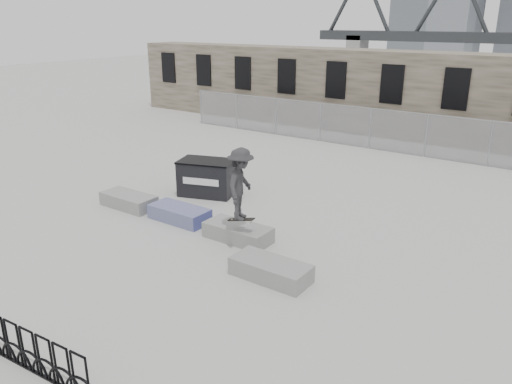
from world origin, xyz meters
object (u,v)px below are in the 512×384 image
planter_far_left (129,200)px  dumpster (207,177)px  skateboarder (241,184)px  planter_offset (271,269)px  planter_center_right (238,232)px  planter_center_left (179,213)px  bike_rack (29,351)px

planter_far_left → dumpster: size_ratio=0.89×
skateboarder → planter_offset: bearing=-140.8°
planter_offset → dumpster: bearing=144.2°
planter_far_left → planter_center_right: bearing=0.2°
dumpster → planter_center_left: bearing=-88.3°
bike_rack → skateboarder: bearing=90.6°
bike_rack → skateboarder: (-0.07, 6.48, 1.41)m
planter_center_left → dumpster: bearing=110.5°
planter_center_left → skateboarder: 3.20m
planter_center_right → skateboarder: size_ratio=0.94×
planter_center_left → planter_center_right: bearing=-2.1°
planter_center_left → planter_far_left: bearing=-177.3°
dumpster → skateboarder: skateboarder is taller
dumpster → bike_rack: dumpster is taller
bike_rack → planter_center_right: bearing=93.5°
planter_offset → bike_rack: bearing=-106.8°
planter_far_left → bike_rack: (5.08, -6.75, 0.19)m
planter_offset → bike_rack: 5.66m
planter_far_left → planter_offset: (6.72, -1.34, 0.00)m
bike_rack → dumpster: bearing=111.9°
planter_far_left → bike_rack: bearing=-53.0°
planter_offset → bike_rack: bike_rack is taller
skateboarder → planter_center_left: bearing=63.5°
planter_center_right → planter_center_left: bearing=177.9°
planter_far_left → planter_center_right: (4.67, 0.02, 0.00)m
dumpster → planter_center_right: bearing=-56.0°
planter_center_left → planter_offset: 4.69m
planter_center_left → bike_rack: bearing=-67.7°
planter_center_left → dumpster: dumpster is taller
planter_far_left → dumpster: 2.90m
planter_offset → bike_rack: (-1.64, -5.41, 0.19)m
planter_far_left → planter_center_left: 2.27m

